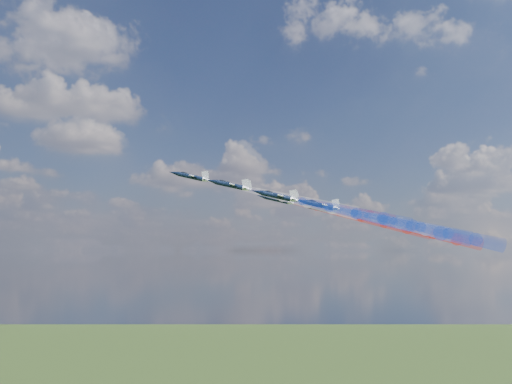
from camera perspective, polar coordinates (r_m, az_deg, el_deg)
name	(u,v)px	position (r m, az deg, el deg)	size (l,w,h in m)	color
jet_lead	(191,177)	(149.22, -6.37, 1.50)	(8.55, 10.69, 2.85)	black
trail_lead	(283,197)	(146.82, 2.60, -0.47)	(3.56, 38.18, 3.56)	white
jet_inner_left	(230,185)	(137.54, -2.56, 0.68)	(8.55, 10.69, 2.85)	black
trail_inner_left	(329,207)	(136.92, 7.16, -1.46)	(3.56, 38.18, 3.56)	blue
jet_inner_right	(234,186)	(155.55, -2.12, 0.59)	(8.55, 10.69, 2.85)	black
trail_inner_right	(322,205)	(154.88, 6.47, -1.30)	(3.56, 38.18, 3.56)	red
jet_outer_left	(277,196)	(129.32, 2.03, -0.39)	(8.55, 10.69, 2.85)	black
trail_outer_left	(383,219)	(130.78, 12.28, -2.63)	(3.56, 38.18, 3.56)	blue
jet_center_third	(280,197)	(146.46, 2.38, -0.50)	(8.55, 10.69, 2.85)	black
trail_center_third	(374,218)	(147.82, 11.44, -2.48)	(3.56, 38.18, 3.56)	white
jet_outer_right	(277,200)	(162.74, 2.06, -0.74)	(8.55, 10.69, 2.85)	black
trail_outer_right	(361,218)	(163.80, 10.22, -2.53)	(3.56, 38.18, 3.56)	red
jet_rear_left	(320,205)	(137.60, 6.23, -1.27)	(8.55, 10.69, 2.85)	black
trail_rear_left	(421,227)	(140.69, 15.75, -3.33)	(3.56, 38.18, 3.56)	blue
jet_rear_right	(319,209)	(155.79, 6.19, -1.61)	(8.55, 10.69, 2.85)	black
trail_rear_right	(409,228)	(158.66, 14.63, -3.43)	(3.56, 38.18, 3.56)	red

